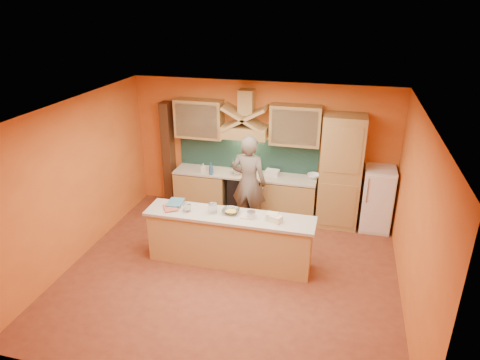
% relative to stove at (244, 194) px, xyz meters
% --- Properties ---
extents(floor, '(5.50, 5.00, 0.01)m').
position_rel_stove_xyz_m(floor, '(0.30, -2.20, -0.45)').
color(floor, brown).
rests_on(floor, ground).
extents(ceiling, '(5.50, 5.00, 0.01)m').
position_rel_stove_xyz_m(ceiling, '(0.30, -2.20, 2.35)').
color(ceiling, white).
rests_on(ceiling, wall_back).
extents(wall_back, '(5.50, 0.02, 2.80)m').
position_rel_stove_xyz_m(wall_back, '(0.30, 0.30, 0.95)').
color(wall_back, orange).
rests_on(wall_back, floor).
extents(wall_front, '(5.50, 0.02, 2.80)m').
position_rel_stove_xyz_m(wall_front, '(0.30, -4.70, 0.95)').
color(wall_front, orange).
rests_on(wall_front, floor).
extents(wall_left, '(0.02, 5.00, 2.80)m').
position_rel_stove_xyz_m(wall_left, '(-2.45, -2.20, 0.95)').
color(wall_left, orange).
rests_on(wall_left, floor).
extents(wall_right, '(0.02, 5.00, 2.80)m').
position_rel_stove_xyz_m(wall_right, '(3.05, -2.20, 0.95)').
color(wall_right, orange).
rests_on(wall_right, floor).
extents(base_cabinet_left, '(1.10, 0.60, 0.86)m').
position_rel_stove_xyz_m(base_cabinet_left, '(-0.95, 0.00, -0.02)').
color(base_cabinet_left, tan).
rests_on(base_cabinet_left, floor).
extents(base_cabinet_right, '(1.10, 0.60, 0.86)m').
position_rel_stove_xyz_m(base_cabinet_right, '(0.95, 0.00, -0.02)').
color(base_cabinet_right, tan).
rests_on(base_cabinet_right, floor).
extents(counter_top, '(3.00, 0.62, 0.04)m').
position_rel_stove_xyz_m(counter_top, '(-0.00, 0.00, 0.45)').
color(counter_top, beige).
rests_on(counter_top, base_cabinet_left).
extents(stove, '(0.60, 0.58, 0.90)m').
position_rel_stove_xyz_m(stove, '(0.00, 0.00, 0.00)').
color(stove, black).
rests_on(stove, floor).
extents(backsplash, '(3.00, 0.03, 0.70)m').
position_rel_stove_xyz_m(backsplash, '(-0.00, 0.28, 0.80)').
color(backsplash, '#17332E').
rests_on(backsplash, wall_back).
extents(range_hood, '(0.92, 0.50, 0.24)m').
position_rel_stove_xyz_m(range_hood, '(0.00, 0.05, 1.37)').
color(range_hood, tan).
rests_on(range_hood, wall_back).
extents(hood_chimney, '(0.30, 0.30, 0.50)m').
position_rel_stove_xyz_m(hood_chimney, '(0.00, 0.15, 1.95)').
color(hood_chimney, tan).
rests_on(hood_chimney, wall_back).
extents(upper_cabinet_left, '(1.00, 0.35, 0.80)m').
position_rel_stove_xyz_m(upper_cabinet_left, '(-1.00, 0.12, 1.55)').
color(upper_cabinet_left, tan).
rests_on(upper_cabinet_left, wall_back).
extents(upper_cabinet_right, '(1.00, 0.35, 0.80)m').
position_rel_stove_xyz_m(upper_cabinet_right, '(1.00, 0.12, 1.55)').
color(upper_cabinet_right, tan).
rests_on(upper_cabinet_right, wall_back).
extents(pantry_column, '(0.80, 0.60, 2.30)m').
position_rel_stove_xyz_m(pantry_column, '(1.95, 0.00, 0.70)').
color(pantry_column, tan).
rests_on(pantry_column, floor).
extents(fridge, '(0.58, 0.60, 1.30)m').
position_rel_stove_xyz_m(fridge, '(2.70, 0.00, 0.20)').
color(fridge, white).
rests_on(fridge, floor).
extents(trim_column_left, '(0.20, 0.30, 2.30)m').
position_rel_stove_xyz_m(trim_column_left, '(-1.75, 0.15, 0.70)').
color(trim_column_left, '#472816').
rests_on(trim_column_left, floor).
extents(island_body, '(2.80, 0.55, 0.88)m').
position_rel_stove_xyz_m(island_body, '(0.20, -1.90, -0.01)').
color(island_body, tan).
rests_on(island_body, floor).
extents(island_top, '(2.90, 0.62, 0.05)m').
position_rel_stove_xyz_m(island_top, '(0.20, -1.90, 0.47)').
color(island_top, beige).
rests_on(island_top, island_body).
extents(person, '(0.75, 0.54, 1.93)m').
position_rel_stove_xyz_m(person, '(0.22, -0.55, 0.52)').
color(person, '#70665B').
rests_on(person, floor).
extents(pot_large, '(0.29, 0.29, 0.17)m').
position_rel_stove_xyz_m(pot_large, '(-0.12, -0.02, 0.54)').
color(pot_large, '#B1B0B7').
rests_on(pot_large, stove).
extents(pot_small, '(0.26, 0.26, 0.13)m').
position_rel_stove_xyz_m(pot_small, '(0.10, 0.01, 0.52)').
color(pot_small, '#B3B2B9').
rests_on(pot_small, stove).
extents(soap_bottle_a, '(0.10, 0.10, 0.19)m').
position_rel_stove_xyz_m(soap_bottle_a, '(-0.86, -0.13, 0.57)').
color(soap_bottle_a, silver).
rests_on(soap_bottle_a, counter_top).
extents(soap_bottle_b, '(0.12, 0.12, 0.26)m').
position_rel_stove_xyz_m(soap_bottle_b, '(-0.66, -0.22, 0.60)').
color(soap_bottle_b, '#315B86').
rests_on(soap_bottle_b, counter_top).
extents(bowl_back, '(0.30, 0.30, 0.08)m').
position_rel_stove_xyz_m(bowl_back, '(1.42, 0.12, 0.51)').
color(bowl_back, white).
rests_on(bowl_back, counter_top).
extents(dish_rack, '(0.29, 0.24, 0.10)m').
position_rel_stove_xyz_m(dish_rack, '(0.57, 0.09, 0.52)').
color(dish_rack, white).
rests_on(dish_rack, counter_top).
extents(book_lower, '(0.36, 0.38, 0.03)m').
position_rel_stove_xyz_m(book_lower, '(-0.94, -1.99, 0.51)').
color(book_lower, '#B65841').
rests_on(book_lower, island_top).
extents(book_upper, '(0.29, 0.38, 0.03)m').
position_rel_stove_xyz_m(book_upper, '(-0.96, -1.76, 0.53)').
color(book_upper, teal).
rests_on(book_upper, island_top).
extents(jar_large, '(0.20, 0.20, 0.16)m').
position_rel_stove_xyz_m(jar_large, '(-0.09, -1.88, 0.58)').
color(jar_large, white).
rests_on(jar_large, island_top).
extents(jar_small, '(0.18, 0.18, 0.14)m').
position_rel_stove_xyz_m(jar_small, '(-0.54, -1.94, 0.56)').
color(jar_small, white).
rests_on(jar_small, island_top).
extents(kitchen_scale, '(0.16, 0.16, 0.10)m').
position_rel_stove_xyz_m(kitchen_scale, '(0.58, -1.91, 0.54)').
color(kitchen_scale, silver).
rests_on(kitchen_scale, island_top).
extents(mixing_bowl, '(0.30, 0.30, 0.07)m').
position_rel_stove_xyz_m(mixing_bowl, '(0.21, -1.83, 0.53)').
color(mixing_bowl, silver).
rests_on(mixing_bowl, island_top).
extents(cloth, '(0.23, 0.17, 0.01)m').
position_rel_stove_xyz_m(cloth, '(0.52, -1.90, 0.50)').
color(cloth, beige).
rests_on(cloth, island_top).
extents(grocery_bag_a, '(0.20, 0.16, 0.12)m').
position_rel_stove_xyz_m(grocery_bag_a, '(0.93, -1.90, 0.56)').
color(grocery_bag_a, beige).
rests_on(grocery_bag_a, island_top).
extents(grocery_bag_b, '(0.23, 0.21, 0.11)m').
position_rel_stove_xyz_m(grocery_bag_b, '(1.00, -1.95, 0.55)').
color(grocery_bag_b, '#ECE6C2').
rests_on(grocery_bag_b, island_top).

